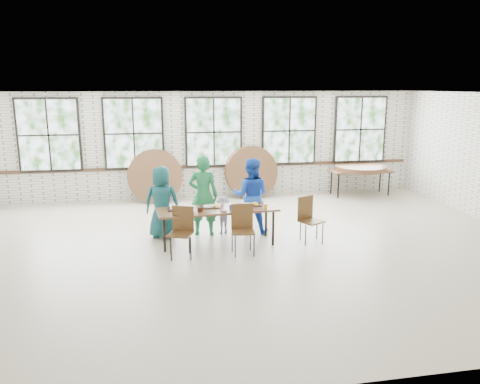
% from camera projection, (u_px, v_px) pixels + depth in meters
% --- Properties ---
extents(room, '(12.00, 12.00, 12.00)m').
position_uv_depth(room, '(214.00, 134.00, 13.16)').
color(room, '#BFAF98').
rests_on(room, ground).
extents(dining_table, '(2.45, 0.97, 0.74)m').
position_uv_depth(dining_table, '(218.00, 211.00, 9.41)').
color(dining_table, brown).
rests_on(dining_table, ground).
extents(chair_near_left, '(0.54, 0.54, 0.95)m').
position_uv_depth(chair_near_left, '(182.00, 227.00, 8.77)').
color(chair_near_left, '#53371B').
rests_on(chair_near_left, ground).
extents(chair_near_right, '(0.46, 0.44, 0.95)m').
position_uv_depth(chair_near_right, '(243.00, 225.00, 8.93)').
color(chair_near_right, '#53371B').
rests_on(chair_near_right, ground).
extents(chair_spare, '(0.56, 0.55, 0.95)m').
position_uv_depth(chair_spare, '(308.00, 215.00, 9.58)').
color(chair_spare, '#53371B').
rests_on(chair_spare, ground).
extents(adult_teal, '(0.85, 0.66, 1.53)m').
position_uv_depth(adult_teal, '(162.00, 202.00, 9.82)').
color(adult_teal, '#19604F').
rests_on(adult_teal, ground).
extents(adult_green, '(0.71, 0.55, 1.73)m').
position_uv_depth(adult_green, '(203.00, 196.00, 9.95)').
color(adult_green, '#207843').
rests_on(adult_green, ground).
extents(toddler, '(0.57, 0.37, 0.83)m').
position_uv_depth(toddler, '(223.00, 215.00, 10.13)').
color(toddler, '#13133B').
rests_on(toddler, ground).
extents(adult_blue, '(0.96, 0.85, 1.64)m').
position_uv_depth(adult_blue, '(251.00, 196.00, 10.15)').
color(adult_blue, blue).
rests_on(adult_blue, ground).
extents(storage_table, '(1.81, 0.76, 0.74)m').
position_uv_depth(storage_table, '(360.00, 172.00, 13.69)').
color(storage_table, brown).
rests_on(storage_table, ground).
extents(tabletop_clutter, '(1.97, 0.64, 0.11)m').
position_uv_depth(tabletop_clutter, '(221.00, 208.00, 9.37)').
color(tabletop_clutter, black).
rests_on(tabletop_clutter, dining_table).
extents(round_tops_stacked, '(1.50, 1.50, 0.13)m').
position_uv_depth(round_tops_stacked, '(361.00, 168.00, 13.66)').
color(round_tops_stacked, brown).
rests_on(round_tops_stacked, storage_table).
extents(round_tops_leaning, '(4.21, 0.51, 1.49)m').
position_uv_depth(round_tops_leaning, '(220.00, 174.00, 13.15)').
color(round_tops_leaning, brown).
rests_on(round_tops_leaning, ground).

